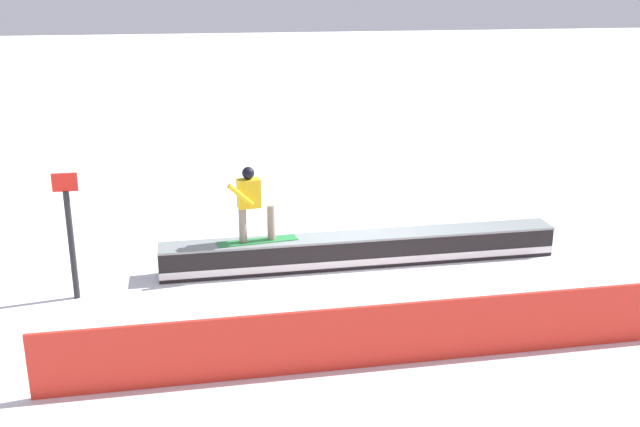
% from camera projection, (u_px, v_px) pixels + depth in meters
% --- Properties ---
extents(ground_plane, '(120.00, 120.00, 0.00)m').
position_uv_depth(ground_plane, '(361.00, 264.00, 13.80)').
color(ground_plane, white).
extents(grind_box, '(7.44, 0.70, 0.58)m').
position_uv_depth(grind_box, '(362.00, 251.00, 13.72)').
color(grind_box, black).
rests_on(grind_box, ground_plane).
extents(snowboarder, '(1.47, 0.51, 1.40)m').
position_uv_depth(snowboarder, '(251.00, 202.00, 13.02)').
color(snowboarder, '#298840').
rests_on(snowboarder, grind_box).
extents(safety_fence, '(10.42, 0.19, 0.91)m').
position_uv_depth(safety_fence, '(423.00, 332.00, 10.18)').
color(safety_fence, red).
rests_on(safety_fence, ground_plane).
extents(trail_marker, '(0.40, 0.10, 2.16)m').
position_uv_depth(trail_marker, '(70.00, 233.00, 12.01)').
color(trail_marker, '#262628').
rests_on(trail_marker, ground_plane).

